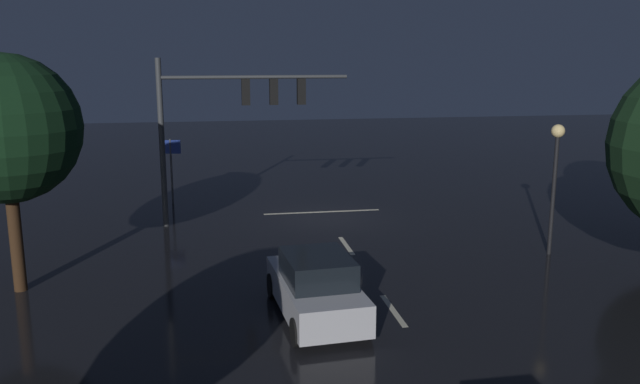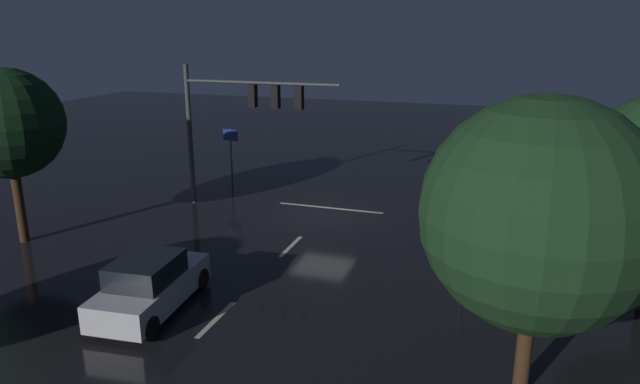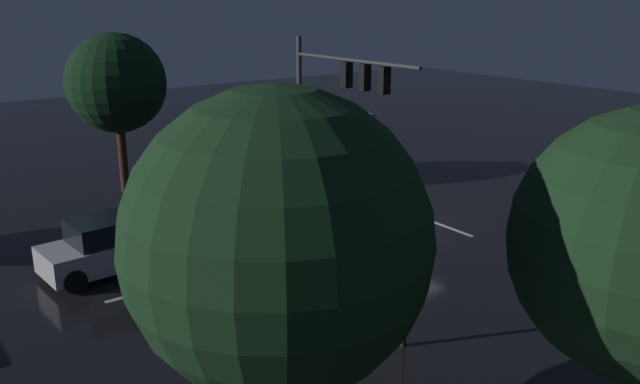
# 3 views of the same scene
# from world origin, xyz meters

# --- Properties ---
(ground_plane) EXTENTS (80.00, 80.00, 0.00)m
(ground_plane) POSITION_xyz_m (0.00, 0.00, 0.00)
(ground_plane) COLOR black
(traffic_signal_assembly) EXTENTS (7.33, 0.47, 6.50)m
(traffic_signal_assembly) POSITION_xyz_m (3.80, 0.11, 4.58)
(traffic_signal_assembly) COLOR #383A3D
(traffic_signal_assembly) RESTS_ON ground_plane
(lane_dash_far) EXTENTS (0.16, 2.20, 0.01)m
(lane_dash_far) POSITION_xyz_m (0.00, 4.00, 0.00)
(lane_dash_far) COLOR beige
(lane_dash_far) RESTS_ON ground_plane
(lane_dash_mid) EXTENTS (0.16, 2.20, 0.01)m
(lane_dash_mid) POSITION_xyz_m (0.00, 10.00, 0.00)
(lane_dash_mid) COLOR beige
(lane_dash_mid) RESTS_ON ground_plane
(stop_bar) EXTENTS (5.00, 0.16, 0.01)m
(stop_bar) POSITION_xyz_m (0.00, -1.07, 0.00)
(stop_bar) COLOR beige
(stop_bar) RESTS_ON ground_plane
(car_approaching) EXTENTS (2.20, 4.48, 1.70)m
(car_approaching) POSITION_xyz_m (2.09, 10.07, 0.80)
(car_approaching) COLOR #B7B7BC
(car_approaching) RESTS_ON ground_plane
(street_lamp_left_kerb) EXTENTS (0.44, 0.44, 4.40)m
(street_lamp_left_kerb) POSITION_xyz_m (-6.57, 6.08, 3.14)
(street_lamp_left_kerb) COLOR black
(street_lamp_left_kerb) RESTS_ON ground_plane
(route_sign) EXTENTS (0.90, 0.20, 2.94)m
(route_sign) POSITION_xyz_m (6.37, -3.75, 2.11)
(route_sign) COLOR #383A3D
(route_sign) RESTS_ON ground_plane
(tree_left_near) EXTENTS (5.12, 5.12, 6.84)m
(tree_left_near) POSITION_xyz_m (-8.30, 10.68, 4.27)
(tree_left_near) COLOR #382314
(tree_left_near) RESTS_ON ground_plane
(tree_right_near) EXTENTS (4.11, 4.11, 6.71)m
(tree_right_near) POSITION_xyz_m (10.14, 6.75, 4.64)
(tree_right_near) COLOR #382314
(tree_right_near) RESTS_ON ground_plane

